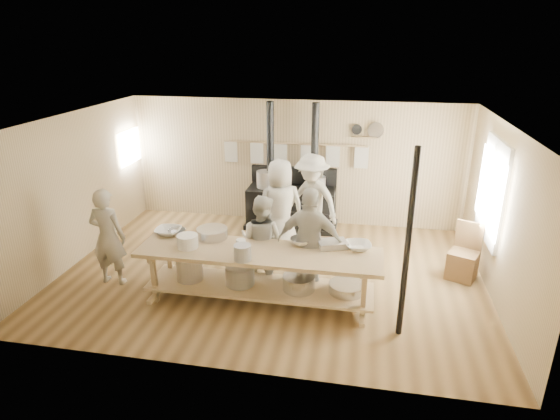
{
  "coord_description": "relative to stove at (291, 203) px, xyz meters",
  "views": [
    {
      "loc": [
        1.44,
        -6.94,
        3.83
      ],
      "look_at": [
        0.11,
        0.2,
        1.09
      ],
      "focal_mm": 30.0,
      "sensor_mm": 36.0,
      "label": 1
    }
  ],
  "objects": [
    {
      "name": "back_wall_shelf",
      "position": [
        1.47,
        0.32,
        1.48
      ],
      "size": [
        0.63,
        0.14,
        0.32
      ],
      "color": "tan",
      "rests_on": "ground"
    },
    {
      "name": "bowl_white_a",
      "position": [
        -1.54,
        -2.69,
        0.38
      ],
      "size": [
        0.42,
        0.42,
        0.1
      ],
      "primitive_type": "imported",
      "rotation": [
        0.0,
        0.0,
        0.05
      ],
      "color": "white",
      "rests_on": "prep_table"
    },
    {
      "name": "bowl_steel_a",
      "position": [
        -1.4,
        -2.69,
        0.37
      ],
      "size": [
        0.36,
        0.36,
        0.09
      ],
      "primitive_type": "imported",
      "rotation": [
        0.0,
        0.0,
        0.35
      ],
      "color": "silver",
      "rests_on": "prep_table"
    },
    {
      "name": "chair",
      "position": [
        3.16,
        -1.67,
        -0.24
      ],
      "size": [
        0.58,
        0.58,
        0.94
      ],
      "rotation": [
        0.0,
        0.0,
        -0.41
      ],
      "color": "brown",
      "rests_on": "ground"
    },
    {
      "name": "cook_left",
      "position": [
        -0.08,
        -2.45,
        0.23
      ],
      "size": [
        0.85,
        0.73,
        1.51
      ],
      "primitive_type": "imported",
      "rotation": [
        0.0,
        0.0,
        2.89
      ],
      "color": "#ACA999",
      "rests_on": "ground"
    },
    {
      "name": "cook_right",
      "position": [
        0.72,
        -2.64,
        0.35
      ],
      "size": [
        1.05,
        0.5,
        1.73
      ],
      "primitive_type": "imported",
      "rotation": [
        0.0,
        0.0,
        3.06
      ],
      "color": "#ACA999",
      "rests_on": "ground"
    },
    {
      "name": "bowl_steel_b",
      "position": [
        0.58,
        -2.69,
        0.38
      ],
      "size": [
        0.43,
        0.43,
        0.1
      ],
      "primitive_type": "imported",
      "rotation": [
        0.0,
        0.0,
        3.52
      ],
      "color": "silver",
      "rests_on": "prep_table"
    },
    {
      "name": "stove",
      "position": [
        0.0,
        0.0,
        0.0
      ],
      "size": [
        1.9,
        0.75,
        2.6
      ],
      "color": "black",
      "rests_on": "ground"
    },
    {
      "name": "mixing_bowl_large",
      "position": [
        -0.81,
        -2.69,
        0.41
      ],
      "size": [
        0.62,
        0.62,
        0.15
      ],
      "primitive_type": "cylinder",
      "rotation": [
        0.0,
        0.0,
        0.37
      ],
      "color": "silver",
      "rests_on": "prep_table"
    },
    {
      "name": "cook_center",
      "position": [
        0.01,
        -1.29,
        0.37
      ],
      "size": [
        1.03,
        0.88,
        1.78
      ],
      "primitive_type": "imported",
      "rotation": [
        0.0,
        0.0,
        3.58
      ],
      "color": "#ACA999",
      "rests_on": "ground"
    },
    {
      "name": "support_post",
      "position": [
        2.06,
        -3.47,
        0.78
      ],
      "size": [
        0.08,
        0.08,
        2.6
      ],
      "primitive_type": "cylinder",
      "color": "black",
      "rests_on": "ground"
    },
    {
      "name": "bowl_white_b",
      "position": [
        1.44,
        -2.69,
        0.38
      ],
      "size": [
        0.45,
        0.45,
        0.09
      ],
      "primitive_type": "imported",
      "rotation": [
        0.0,
        0.0,
        1.74
      ],
      "color": "white",
      "rests_on": "prep_table"
    },
    {
      "name": "towel_rail",
      "position": [
        0.01,
        0.28,
        1.04
      ],
      "size": [
        3.0,
        0.04,
        0.47
      ],
      "color": "tan",
      "rests_on": "ground"
    },
    {
      "name": "left_opening",
      "position": [
        -3.44,
        -0.12,
        1.08
      ],
      "size": [
        0.0,
        0.9,
        0.9
      ],
      "color": "white",
      "rests_on": "ground"
    },
    {
      "name": "prep_table",
      "position": [
        -0.0,
        -3.02,
        -0.0
      ],
      "size": [
        3.6,
        0.9,
        0.85
      ],
      "color": "tan",
      "rests_on": "ground"
    },
    {
      "name": "window_right",
      "position": [
        3.48,
        -1.52,
        0.98
      ],
      "size": [
        0.09,
        1.5,
        1.65
      ],
      "color": "beige",
      "rests_on": "ground"
    },
    {
      "name": "deep_bowl_enamel",
      "position": [
        -1.06,
        -3.1,
        0.43
      ],
      "size": [
        0.32,
        0.32,
        0.2
      ],
      "primitive_type": "cylinder",
      "rotation": [
        0.0,
        0.0,
        0.03
      ],
      "color": "white",
      "rests_on": "prep_table"
    },
    {
      "name": "roasting_pan",
      "position": [
        1.06,
        -2.69,
        0.38
      ],
      "size": [
        0.5,
        0.41,
        0.09
      ],
      "primitive_type": "cube",
      "rotation": [
        0.0,
        0.0,
        0.36
      ],
      "color": "#B2B2B7",
      "rests_on": "prep_table"
    },
    {
      "name": "ground",
      "position": [
        0.01,
        -2.12,
        -0.52
      ],
      "size": [
        7.0,
        7.0,
        0.0
      ],
      "primitive_type": "plane",
      "color": "brown",
      "rests_on": "ground"
    },
    {
      "name": "bucket_galv",
      "position": [
        -0.15,
        -3.35,
        0.44
      ],
      "size": [
        0.27,
        0.27,
        0.23
      ],
      "primitive_type": "cylinder",
      "rotation": [
        0.0,
        0.0,
        -0.1
      ],
      "color": "gray",
      "rests_on": "prep_table"
    },
    {
      "name": "room_shell",
      "position": [
        0.01,
        -2.12,
        1.1
      ],
      "size": [
        7.0,
        7.0,
        7.0
      ],
      "color": "tan",
      "rests_on": "ground"
    },
    {
      "name": "cook_by_window",
      "position": [
        0.51,
        -0.78,
        0.37
      ],
      "size": [
        1.33,
        1.13,
        1.78
      ],
      "primitive_type": "imported",
      "rotation": [
        0.0,
        0.0,
        -0.5
      ],
      "color": "#ACA999",
      "rests_on": "ground"
    },
    {
      "name": "cook_far_left",
      "position": [
        -2.49,
        -2.88,
        0.29
      ],
      "size": [
        0.59,
        0.39,
        1.62
      ],
      "primitive_type": "imported",
      "rotation": [
        0.0,
        0.0,
        3.13
      ],
      "color": "#ACA999",
      "rests_on": "ground"
    },
    {
      "name": "pitcher",
      "position": [
        -0.22,
        -3.15,
        0.44
      ],
      "size": [
        0.16,
        0.16,
        0.22
      ],
      "primitive_type": "cylinder",
      "rotation": [
        0.0,
        0.0,
        0.19
      ],
      "color": "white",
      "rests_on": "prep_table"
    }
  ]
}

